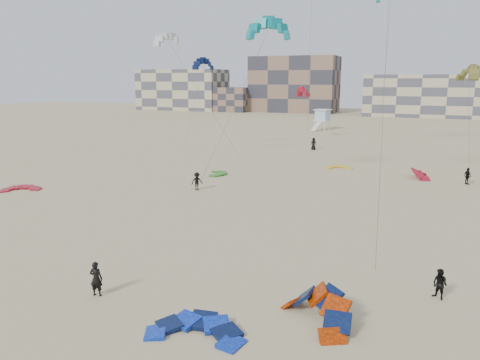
% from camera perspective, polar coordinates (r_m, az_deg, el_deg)
% --- Properties ---
extents(ground, '(320.00, 320.00, 0.00)m').
position_cam_1_polar(ground, '(25.85, -11.36, -12.54)').
color(ground, tan).
rests_on(ground, ground).
extents(kite_ground_blue, '(4.43, 4.61, 1.33)m').
position_cam_1_polar(kite_ground_blue, '(21.20, -5.38, -18.22)').
color(kite_ground_blue, blue).
rests_on(kite_ground_blue, ground).
extents(kite_ground_orange, '(5.60, 5.60, 3.94)m').
position_cam_1_polar(kite_ground_orange, '(22.34, 9.33, -16.63)').
color(kite_ground_orange, '#FF3800').
rests_on(kite_ground_orange, ground).
extents(kite_ground_red, '(4.90, 4.95, 0.77)m').
position_cam_1_polar(kite_ground_red, '(51.03, -25.15, -1.10)').
color(kite_ground_red, red).
rests_on(kite_ground_red, ground).
extents(kite_ground_green, '(3.83, 3.71, 0.74)m').
position_cam_1_polar(kite_ground_green, '(53.80, -2.82, 0.69)').
color(kite_ground_green, '#409623').
rests_on(kite_ground_green, ground).
extents(kite_ground_red_far, '(3.94, 3.79, 3.10)m').
position_cam_1_polar(kite_ground_red_far, '(55.51, 21.15, 0.24)').
color(kite_ground_red_far, red).
rests_on(kite_ground_red_far, ground).
extents(kite_ground_yellow, '(3.78, 3.88, 0.55)m').
position_cam_1_polar(kite_ground_yellow, '(58.82, 11.90, 1.44)').
color(kite_ground_yellow, yellow).
rests_on(kite_ground_yellow, ground).
extents(kitesurfer_main, '(0.74, 0.57, 1.81)m').
position_cam_1_polar(kitesurfer_main, '(25.05, -17.13, -11.43)').
color(kitesurfer_main, black).
rests_on(kitesurfer_main, ground).
extents(kitesurfer_b, '(0.96, 0.91, 1.56)m').
position_cam_1_polar(kitesurfer_b, '(25.67, 23.18, -11.61)').
color(kitesurfer_b, black).
rests_on(kitesurfer_b, ground).
extents(kitesurfer_c, '(1.28, 1.29, 1.78)m').
position_cam_1_polar(kitesurfer_c, '(46.12, -5.27, -0.15)').
color(kitesurfer_c, black).
rests_on(kitesurfer_c, ground).
extents(kitesurfer_d, '(0.94, 1.09, 1.76)m').
position_cam_1_polar(kitesurfer_d, '(53.87, 25.99, 0.43)').
color(kitesurfer_d, black).
rests_on(kitesurfer_d, ground).
extents(kitesurfer_e, '(1.02, 0.77, 1.89)m').
position_cam_1_polar(kitesurfer_e, '(73.17, 8.95, 4.37)').
color(kitesurfer_e, black).
rests_on(kitesurfer_e, ground).
extents(kite_fly_teal_a, '(7.42, 8.47, 15.75)m').
position_cam_1_polar(kite_fly_teal_a, '(47.26, 3.50, 17.71)').
color(kite_fly_teal_a, '#12A79E').
rests_on(kite_fly_teal_a, ground).
extents(kite_fly_grey, '(12.39, 4.72, 15.40)m').
position_cam_1_polar(kite_fly_grey, '(60.49, -8.75, 16.38)').
color(kite_fly_grey, white).
rests_on(kite_fly_grey, ground).
extents(kite_fly_olive, '(4.49, 12.71, 11.71)m').
position_cam_1_polar(kite_fly_olive, '(57.99, 26.10, 11.51)').
color(kite_fly_olive, brown).
rests_on(kite_fly_olive, ground).
extents(kite_fly_navy, '(4.37, 5.58, 12.80)m').
position_cam_1_polar(kite_fly_navy, '(71.44, -4.48, 13.79)').
color(kite_fly_navy, '#0B1D43').
rests_on(kite_fly_navy, ground).
extents(kite_fly_red, '(5.78, 7.29, 8.65)m').
position_cam_1_polar(kite_fly_red, '(84.87, 7.69, 10.48)').
color(kite_fly_red, red).
rests_on(kite_fly_red, ground).
extents(lifeguard_tower_far, '(3.73, 6.35, 4.38)m').
position_cam_1_polar(lifeguard_tower_far, '(103.08, 10.01, 7.26)').
color(lifeguard_tower_far, white).
rests_on(lifeguard_tower_far, ground).
extents(condo_west_a, '(30.00, 15.00, 14.00)m').
position_cam_1_polar(condo_west_a, '(171.10, -6.99, 10.86)').
color(condo_west_a, '#C5B690').
rests_on(condo_west_a, ground).
extents(condo_west_b, '(28.00, 14.00, 18.00)m').
position_cam_1_polar(condo_west_b, '(159.40, 6.64, 11.50)').
color(condo_west_b, '#856550').
rests_on(condo_west_b, ground).
extents(condo_mid, '(32.00, 16.00, 12.00)m').
position_cam_1_polar(condo_mid, '(149.50, 21.31, 9.57)').
color(condo_mid, '#C5B690').
rests_on(condo_mid, ground).
extents(condo_fill_left, '(12.00, 10.00, 8.00)m').
position_cam_1_polar(condo_fill_left, '(160.56, -0.98, 9.80)').
color(condo_fill_left, '#856550').
rests_on(condo_fill_left, ground).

